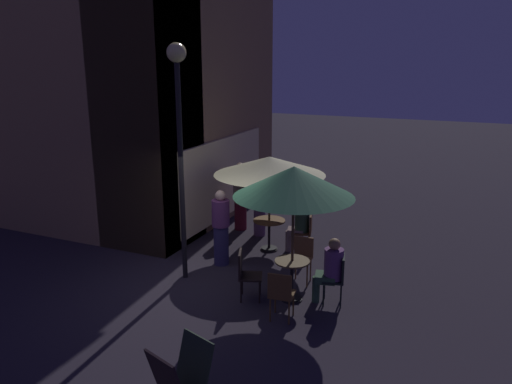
{
  "coord_description": "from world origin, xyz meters",
  "views": [
    {
      "loc": [
        -7.68,
        -4.57,
        4.31
      ],
      "look_at": [
        0.67,
        -0.89,
        1.85
      ],
      "focal_mm": 34.92,
      "sensor_mm": 36.0,
      "label": 1
    }
  ],
  "objects_px": {
    "cafe_table_0": "(269,228)",
    "cafe_table_1": "(292,273)",
    "menu_sandwich_board": "(181,380)",
    "patio_umbrella_1": "(294,182)",
    "patron_standing_3": "(260,203)",
    "patron_seated_0": "(299,224)",
    "cafe_chair_2": "(245,271)",
    "cafe_chair_3": "(281,292)",
    "cafe_chair_1": "(303,255)",
    "patron_standing_2": "(240,196)",
    "patio_umbrella_0": "(270,166)",
    "cafe_chair_4": "(338,275)",
    "patron_standing_4": "(221,228)",
    "cafe_chair_0": "(306,229)",
    "patron_seated_1": "(331,267)",
    "street_lamp_near_corner": "(179,113)"
  },
  "relations": [
    {
      "from": "patio_umbrella_0",
      "to": "cafe_chair_3",
      "type": "xyz_separation_m",
      "value": [
        -2.92,
        -1.41,
        -1.46
      ]
    },
    {
      "from": "patron_seated_0",
      "to": "patron_standing_4",
      "type": "bearing_deg",
      "value": 31.6
    },
    {
      "from": "cafe_chair_3",
      "to": "patron_standing_4",
      "type": "bearing_deg",
      "value": 42.75
    },
    {
      "from": "cafe_chair_0",
      "to": "patron_seated_1",
      "type": "distance_m",
      "value": 2.46
    },
    {
      "from": "cafe_table_1",
      "to": "cafe_chair_3",
      "type": "bearing_deg",
      "value": -173.37
    },
    {
      "from": "cafe_chair_3",
      "to": "cafe_chair_1",
      "type": "bearing_deg",
      "value": -0.81
    },
    {
      "from": "patron_standing_4",
      "to": "street_lamp_near_corner",
      "type": "bearing_deg",
      "value": -100.93
    },
    {
      "from": "street_lamp_near_corner",
      "to": "cafe_table_1",
      "type": "height_order",
      "value": "street_lamp_near_corner"
    },
    {
      "from": "cafe_table_0",
      "to": "patron_seated_0",
      "type": "xyz_separation_m",
      "value": [
        0.17,
        -0.67,
        0.15
      ]
    },
    {
      "from": "street_lamp_near_corner",
      "to": "patron_standing_2",
      "type": "xyz_separation_m",
      "value": [
        3.11,
        0.24,
        -2.43
      ]
    },
    {
      "from": "menu_sandwich_board",
      "to": "patron_standing_3",
      "type": "distance_m",
      "value": 6.61
    },
    {
      "from": "menu_sandwich_board",
      "to": "patio_umbrella_1",
      "type": "xyz_separation_m",
      "value": [
        3.43,
        -0.21,
        1.75
      ]
    },
    {
      "from": "cafe_chair_3",
      "to": "patron_seated_1",
      "type": "relative_size",
      "value": 0.72
    },
    {
      "from": "cafe_table_0",
      "to": "cafe_chair_4",
      "type": "distance_m",
      "value": 2.87
    },
    {
      "from": "patron_standing_3",
      "to": "patron_standing_4",
      "type": "distance_m",
      "value": 2.0
    },
    {
      "from": "cafe_table_0",
      "to": "cafe_chair_2",
      "type": "bearing_deg",
      "value": -167.82
    },
    {
      "from": "patio_umbrella_1",
      "to": "cafe_chair_0",
      "type": "xyz_separation_m",
      "value": [
        2.31,
        0.5,
        -1.68
      ]
    },
    {
      "from": "street_lamp_near_corner",
      "to": "cafe_chair_2",
      "type": "xyz_separation_m",
      "value": [
        -0.35,
        -1.52,
        -2.77
      ]
    },
    {
      "from": "cafe_table_1",
      "to": "patron_standing_3",
      "type": "xyz_separation_m",
      "value": [
        2.94,
        1.92,
        0.32
      ]
    },
    {
      "from": "street_lamp_near_corner",
      "to": "cafe_table_0",
      "type": "distance_m",
      "value": 3.61
    },
    {
      "from": "menu_sandwich_board",
      "to": "patron_seated_1",
      "type": "relative_size",
      "value": 0.75
    },
    {
      "from": "cafe_chair_4",
      "to": "patron_seated_1",
      "type": "bearing_deg",
      "value": 0.0
    },
    {
      "from": "cafe_chair_2",
      "to": "cafe_chair_4",
      "type": "relative_size",
      "value": 1.0
    },
    {
      "from": "cafe_chair_1",
      "to": "patron_standing_2",
      "type": "bearing_deg",
      "value": -138.4
    },
    {
      "from": "cafe_table_0",
      "to": "cafe_chair_0",
      "type": "height_order",
      "value": "cafe_chair_0"
    },
    {
      "from": "cafe_chair_4",
      "to": "patron_standing_3",
      "type": "relative_size",
      "value": 0.55
    },
    {
      "from": "cafe_chair_2",
      "to": "patron_standing_2",
      "type": "height_order",
      "value": "patron_standing_2"
    },
    {
      "from": "cafe_chair_0",
      "to": "patron_standing_2",
      "type": "xyz_separation_m",
      "value": [
        0.84,
        2.05,
        0.32
      ]
    },
    {
      "from": "patio_umbrella_1",
      "to": "cafe_chair_2",
      "type": "bearing_deg",
      "value": 111.07
    },
    {
      "from": "cafe_chair_2",
      "to": "patron_standing_4",
      "type": "bearing_deg",
      "value": 111.67
    },
    {
      "from": "street_lamp_near_corner",
      "to": "patron_standing_4",
      "type": "distance_m",
      "value": 2.68
    },
    {
      "from": "cafe_chair_3",
      "to": "patron_standing_2",
      "type": "height_order",
      "value": "patron_standing_2"
    },
    {
      "from": "patio_umbrella_1",
      "to": "patron_standing_4",
      "type": "relative_size",
      "value": 1.53
    },
    {
      "from": "street_lamp_near_corner",
      "to": "cafe_chair_4",
      "type": "height_order",
      "value": "street_lamp_near_corner"
    },
    {
      "from": "patio_umbrella_1",
      "to": "street_lamp_near_corner",
      "type": "bearing_deg",
      "value": 88.9
    },
    {
      "from": "patron_seated_0",
      "to": "menu_sandwich_board",
      "type": "bearing_deg",
      "value": 80.21
    },
    {
      "from": "cafe_table_0",
      "to": "cafe_chair_4",
      "type": "height_order",
      "value": "cafe_chair_4"
    },
    {
      "from": "cafe_chair_1",
      "to": "cafe_chair_4",
      "type": "bearing_deg",
      "value": 49.07
    },
    {
      "from": "menu_sandwich_board",
      "to": "cafe_chair_3",
      "type": "distance_m",
      "value": 2.64
    },
    {
      "from": "patio_umbrella_0",
      "to": "cafe_chair_4",
      "type": "xyz_separation_m",
      "value": [
        -1.93,
        -2.12,
        -1.44
      ]
    },
    {
      "from": "cafe_chair_2",
      "to": "cafe_table_0",
      "type": "bearing_deg",
      "value": 81.11
    },
    {
      "from": "menu_sandwich_board",
      "to": "patron_seated_0",
      "type": "height_order",
      "value": "patron_seated_0"
    },
    {
      "from": "cafe_chair_1",
      "to": "patron_seated_1",
      "type": "relative_size",
      "value": 0.72
    },
    {
      "from": "cafe_table_0",
      "to": "cafe_chair_3",
      "type": "height_order",
      "value": "cafe_chair_3"
    },
    {
      "from": "cafe_table_0",
      "to": "patron_seated_0",
      "type": "height_order",
      "value": "patron_seated_0"
    },
    {
      "from": "patron_seated_1",
      "to": "patio_umbrella_0",
      "type": "bearing_deg",
      "value": -57.3
    },
    {
      "from": "street_lamp_near_corner",
      "to": "patio_umbrella_1",
      "type": "relative_size",
      "value": 1.82
    },
    {
      "from": "cafe_table_1",
      "to": "patron_standing_4",
      "type": "relative_size",
      "value": 0.47
    },
    {
      "from": "cafe_table_0",
      "to": "cafe_table_1",
      "type": "height_order",
      "value": "cafe_table_1"
    },
    {
      "from": "menu_sandwich_board",
      "to": "patron_standing_3",
      "type": "bearing_deg",
      "value": 33.48
    }
  ]
}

